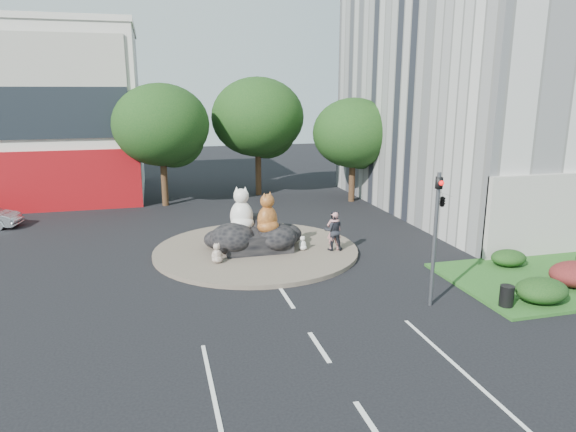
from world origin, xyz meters
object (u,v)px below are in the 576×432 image
at_px(cat_white, 241,208).
at_px(kitten_white, 303,243).
at_px(cat_tabby, 267,213).
at_px(kitten_calico, 217,252).
at_px(pedestrian_pink, 334,231).
at_px(pedestrian_dark, 333,231).
at_px(litter_bin, 507,296).

height_order(cat_white, kitten_white, cat_white).
relative_size(cat_tabby, kitten_calico, 2.14).
height_order(cat_white, pedestrian_pink, cat_white).
height_order(pedestrian_dark, litter_bin, pedestrian_dark).
bearing_deg(kitten_calico, cat_white, 56.94).
bearing_deg(kitten_white, cat_tabby, 157.83).
height_order(cat_white, litter_bin, cat_white).
height_order(cat_tabby, pedestrian_dark, cat_tabby).
height_order(kitten_white, pedestrian_dark, pedestrian_dark).
bearing_deg(cat_tabby, kitten_calico, 168.82).
distance_m(cat_white, kitten_white, 3.41).
height_order(cat_tabby, kitten_calico, cat_tabby).
relative_size(kitten_calico, kitten_white, 1.30).
bearing_deg(pedestrian_dark, cat_tabby, -1.08).
xyz_separation_m(cat_tabby, kitten_calico, (-2.60, -1.14, -1.43)).
distance_m(pedestrian_dark, litter_bin, 8.73).
relative_size(cat_white, pedestrian_dark, 1.12).
bearing_deg(kitten_calico, kitten_white, 15.75).
bearing_deg(litter_bin, pedestrian_dark, 116.76).
height_order(kitten_calico, kitten_white, kitten_calico).
bearing_deg(kitten_white, pedestrian_pink, -28.99).
relative_size(kitten_white, pedestrian_pink, 0.37).
bearing_deg(litter_bin, cat_tabby, 129.66).
bearing_deg(cat_white, cat_tabby, -8.83).
distance_m(cat_white, cat_tabby, 1.37).
bearing_deg(pedestrian_pink, kitten_white, -12.34).
bearing_deg(cat_white, pedestrian_dark, 6.60).
xyz_separation_m(cat_white, cat_tabby, (1.12, -0.78, -0.09)).
distance_m(kitten_calico, pedestrian_dark, 5.75).
height_order(kitten_calico, litter_bin, kitten_calico).
bearing_deg(cat_tabby, pedestrian_pink, -48.34).
height_order(kitten_calico, pedestrian_dark, pedestrian_dark).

